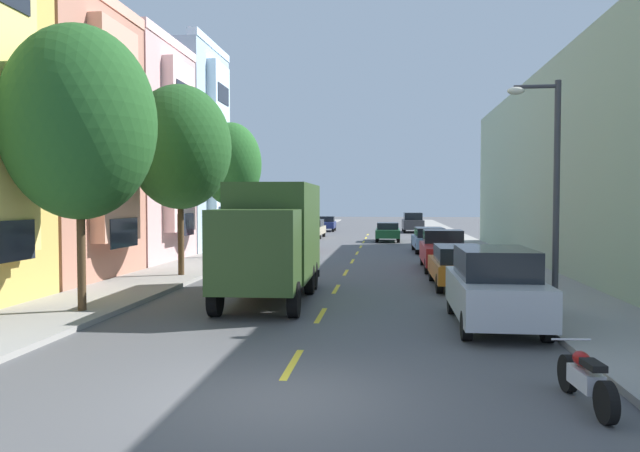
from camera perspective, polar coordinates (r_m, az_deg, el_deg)
ground_plane at (r=39.62m, az=3.65°, el=-2.14°), size 160.00×160.00×0.00m
sidewalk_left at (r=38.62m, az=-7.07°, el=-2.16°), size 3.20×120.00×0.14m
sidewalk_right at (r=37.96m, az=14.29°, el=-2.30°), size 3.20×120.00×0.14m
lane_centerline_dashes at (r=34.15m, az=3.24°, el=-2.85°), size 0.14×47.20×0.01m
townhouse_third_rose at (r=33.87m, az=-22.64°, el=5.96°), size 12.42×7.00×11.07m
townhouse_fourth_powder_blue at (r=40.32m, az=-17.54°, el=6.55°), size 12.20×7.00×12.65m
street_tree_nearest at (r=17.87m, az=-21.31°, el=8.85°), size 4.06×4.06×7.62m
street_tree_second at (r=25.26m, az=-12.78°, el=7.09°), size 4.05×4.05×7.54m
street_tree_third at (r=32.94m, az=-8.18°, el=5.62°), size 3.18×3.18×7.06m
street_lamp at (r=17.00m, az=20.44°, el=4.17°), size 1.35×0.28×6.03m
delivery_box_truck at (r=19.44m, az=-4.40°, el=-0.85°), size 2.58×7.40×3.63m
parked_suv_charcoal at (r=61.36m, az=8.54°, el=0.35°), size 2.03×4.83×1.93m
parked_wagon_sky at (r=37.57m, az=10.01°, el=-1.19°), size 1.93×4.74×1.50m
parked_pickup_red at (r=28.47m, az=11.42°, el=-2.27°), size 2.02×5.31×1.73m
parked_suv_burgundy at (r=38.05m, az=-2.96°, el=-0.83°), size 2.02×4.83×1.93m
parked_wagon_orange at (r=22.61m, az=12.66°, el=-3.53°), size 1.85×4.71×1.50m
parked_hatchback_navy at (r=62.94m, az=0.61°, el=0.22°), size 1.81×4.03×1.50m
parked_suv_silver at (r=15.82m, az=15.80°, el=-5.40°), size 1.98×4.81×1.93m
parked_wagon_champagne at (r=51.67m, az=-0.70°, el=-0.20°), size 1.85×4.71×1.50m
parked_wagon_teal at (r=31.48m, az=-5.15°, el=-1.84°), size 1.88×4.72×1.50m
moving_forest_sedan at (r=47.35m, az=6.26°, el=-0.51°), size 1.80×4.50×1.43m
parked_motorcycle at (r=10.36m, az=23.28°, el=-12.86°), size 0.62×2.05×0.90m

